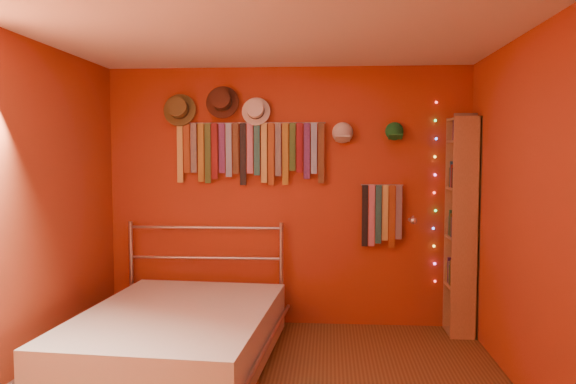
% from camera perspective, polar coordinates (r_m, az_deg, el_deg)
% --- Properties ---
extents(back_wall, '(3.50, 0.02, 2.50)m').
position_cam_1_polar(back_wall, '(5.46, -0.08, -0.49)').
color(back_wall, maroon).
rests_on(back_wall, ground).
extents(right_wall, '(0.02, 3.50, 2.50)m').
position_cam_1_polar(right_wall, '(3.94, 24.16, -2.55)').
color(right_wall, maroon).
rests_on(right_wall, ground).
extents(left_wall, '(0.02, 3.50, 2.50)m').
position_cam_1_polar(left_wall, '(4.28, -26.07, -2.11)').
color(left_wall, maroon).
rests_on(left_wall, ground).
extents(ceiling, '(3.50, 3.50, 0.02)m').
position_cam_1_polar(ceiling, '(3.79, -2.14, 16.56)').
color(ceiling, white).
rests_on(ceiling, back_wall).
extents(tie_rack, '(1.45, 0.03, 0.60)m').
position_cam_1_polar(tie_rack, '(5.42, -3.91, 4.34)').
color(tie_rack, '#B3B3B8').
rests_on(tie_rack, back_wall).
extents(small_tie_rack, '(0.40, 0.03, 0.60)m').
position_cam_1_polar(small_tie_rack, '(5.41, 9.47, -2.15)').
color(small_tie_rack, '#B3B3B8').
rests_on(small_tie_rack, back_wall).
extents(fedora_olive, '(0.32, 0.17, 0.31)m').
position_cam_1_polar(fedora_olive, '(5.54, -11.05, 8.30)').
color(fedora_olive, brown).
rests_on(fedora_olive, back_wall).
extents(fedora_brown, '(0.32, 0.17, 0.31)m').
position_cam_1_polar(fedora_brown, '(5.45, -6.75, 9.18)').
color(fedora_brown, '#452318').
rests_on(fedora_brown, back_wall).
extents(fedora_white, '(0.27, 0.15, 0.27)m').
position_cam_1_polar(fedora_white, '(5.39, -3.31, 8.29)').
color(fedora_white, white).
rests_on(fedora_white, back_wall).
extents(cap_white, '(0.19, 0.24, 0.19)m').
position_cam_1_polar(cap_white, '(5.38, 5.56, 5.99)').
color(cap_white, silver).
rests_on(cap_white, back_wall).
extents(cap_green, '(0.18, 0.22, 0.18)m').
position_cam_1_polar(cap_green, '(5.41, 10.76, 6.07)').
color(cap_green, '#1A7830').
rests_on(cap_green, back_wall).
extents(fairy_lights, '(0.05, 0.02, 1.73)m').
position_cam_1_polar(fairy_lights, '(5.49, 14.70, -0.07)').
color(fairy_lights, '#FF3333').
rests_on(fairy_lights, back_wall).
extents(reading_lamp, '(0.07, 0.28, 0.08)m').
position_cam_1_polar(reading_lamp, '(5.30, 12.56, -2.84)').
color(reading_lamp, '#B3B3B8').
rests_on(reading_lamp, back_wall).
extents(bookshelf, '(0.25, 0.34, 2.00)m').
position_cam_1_polar(bookshelf, '(5.39, 17.60, -3.21)').
color(bookshelf, olive).
rests_on(bookshelf, ground).
extents(bed, '(1.66, 2.13, 1.01)m').
position_cam_1_polar(bed, '(4.67, -11.23, -14.09)').
color(bed, '#B3B3B8').
rests_on(bed, ground).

